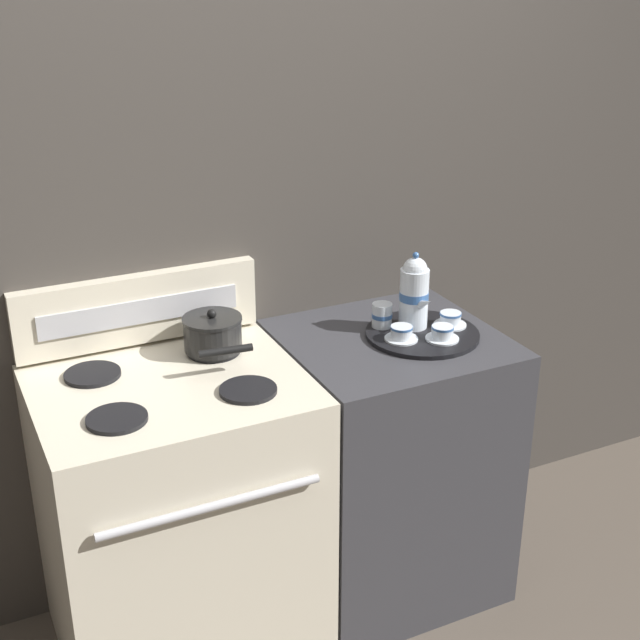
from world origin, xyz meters
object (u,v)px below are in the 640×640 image
teapot (414,292)px  teacup_right (442,333)px  stove (179,519)px  creamer_jug (382,315)px  saucepan (213,333)px  teacup_front (450,319)px  teacup_left (401,333)px  serving_tray (422,334)px

teapot → teacup_right: (0.03, -0.12, -0.09)m
stove → creamer_jug: size_ratio=11.97×
saucepan → creamer_jug: size_ratio=3.53×
teacup_right → creamer_jug: size_ratio=1.34×
stove → teacup_front: 1.04m
teapot → teacup_front: size_ratio=2.40×
creamer_jug → teacup_front: bearing=-24.1°
teacup_left → serving_tray: bearing=13.4°
creamer_jug → stove: bearing=-175.0°
teacup_front → teapot: bearing=158.1°
stove → teacup_right: bearing=-7.2°
teacup_front → creamer_jug: (-0.20, 0.09, 0.02)m
stove → saucepan: (0.18, 0.14, 0.52)m
saucepan → teacup_front: (0.73, -0.16, -0.03)m
teacup_left → creamer_jug: creamer_jug is taller
teacup_front → stove: bearing=178.4°
stove → teacup_front: (0.91, -0.03, 0.49)m
serving_tray → creamer_jug: size_ratio=4.61×
serving_tray → teacup_front: teacup_front is taller
teapot → teacup_left: teapot is taller
teacup_front → creamer_jug: 0.22m
saucepan → teacup_left: saucepan is taller
teacup_right → creamer_jug: creamer_jug is taller
teacup_left → teacup_front: (0.19, 0.02, 0.00)m
teapot → teacup_front: 0.15m
serving_tray → teapot: teapot is taller
teapot → teacup_left: bearing=-140.2°
teacup_right → creamer_jug: (-0.12, 0.17, 0.02)m
stove → teapot: bearing=1.3°
teacup_right → teacup_left: bearing=154.6°
saucepan → teacup_left: bearing=-19.2°
saucepan → creamer_jug: (0.53, -0.07, -0.01)m
teacup_front → saucepan: bearing=167.4°
stove → teacup_front: size_ratio=8.93×
serving_tray → creamer_jug: creamer_jug is taller
teapot → saucepan: bearing=169.2°
stove → creamer_jug: creamer_jug is taller
teacup_front → creamer_jug: size_ratio=1.34×
teacup_front → creamer_jug: bearing=155.9°
saucepan → serving_tray: size_ratio=0.76×
creamer_jug → teapot: bearing=-26.7°
saucepan → teacup_left: 0.57m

